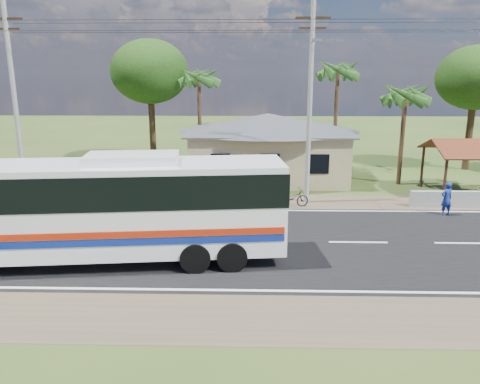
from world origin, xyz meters
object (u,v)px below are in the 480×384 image
Objects in this scene: motorcycle at (291,198)px; person at (447,199)px; coach_bus at (104,202)px; waiting_shed at (475,149)px.

motorcycle is 7.86m from person.
motorcycle is (7.64, 7.75, -1.89)m from coach_bus.
motorcycle is 1.09× the size of person.
coach_bus reaches higher than person.
coach_bus is 16.73m from person.
person is at bearing 16.25° from coach_bus.
person is (-3.21, -4.41, -1.85)m from waiting_shed.
coach_bus is 11.05m from motorcycle.
coach_bus is 7.81× the size of person.
waiting_shed is 21.51m from coach_bus.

